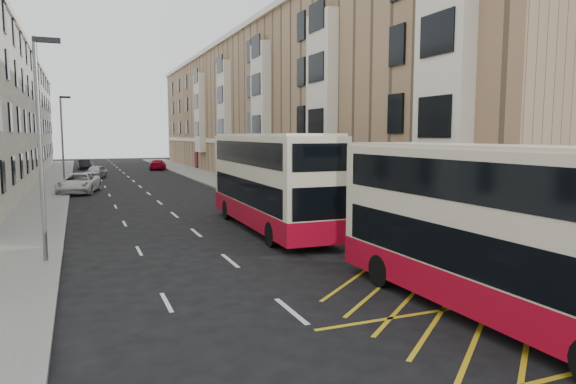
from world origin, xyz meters
name	(u,v)px	position (x,y,z in m)	size (l,w,h in m)	color
ground	(368,375)	(0.00, 0.00, 0.00)	(200.00, 200.00, 0.00)	black
pavement_right	(258,194)	(8.00, 30.00, 0.07)	(4.00, 120.00, 0.15)	slate
pavement_left	(43,203)	(-7.50, 30.00, 0.07)	(3.00, 120.00, 0.15)	slate
kerb_right	(234,195)	(6.00, 30.00, 0.07)	(0.25, 120.00, 0.15)	gray
kerb_left	(67,202)	(-6.00, 30.00, 0.07)	(0.25, 120.00, 0.15)	gray
road_markings	(135,182)	(0.00, 45.00, 0.01)	(10.00, 110.00, 0.01)	silver
terrace_right	(272,109)	(14.88, 45.38, 7.52)	(10.75, 79.00, 15.25)	#A1815D
guard_railing	(438,248)	(6.25, 5.75, 0.86)	(0.06, 6.56, 1.01)	red
street_lamp_near	(41,137)	(-6.35, 12.00, 4.64)	(0.93, 0.18, 8.00)	slate
street_lamp_far	(63,136)	(-6.35, 42.00, 4.64)	(0.93, 0.18, 8.00)	slate
double_decker_front	(499,232)	(4.67, 1.45, 2.28)	(2.73, 11.26, 4.48)	beige
double_decker_rear	(270,181)	(3.62, 15.43, 2.44)	(3.03, 12.06, 4.79)	beige
pedestrian_mid	(522,256)	(7.51, 3.31, 0.99)	(0.81, 0.63, 1.67)	black
pedestrian_far	(471,250)	(6.35, 4.27, 1.08)	(1.09, 0.46, 1.87)	black
white_van	(79,183)	(-5.20, 36.49, 0.81)	(2.68, 5.81, 1.61)	silver
car_silver	(95,172)	(-3.49, 50.54, 0.71)	(1.69, 4.20, 1.43)	#A8AAB0
car_dark	(84,164)	(-4.44, 67.07, 0.67)	(1.42, 4.08, 1.35)	black
car_red	(158,165)	(4.81, 62.61, 0.68)	(1.91, 4.70, 1.36)	#AD011D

